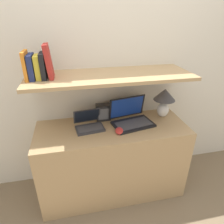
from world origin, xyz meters
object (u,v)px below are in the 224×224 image
object	(u,v)px
laptop_large	(131,118)
laptop_small	(89,124)
book_orange	(26,66)
table_lamp	(164,99)
computer_mouse	(119,131)
book_red	(49,61)
book_yellow	(38,67)
book_navy	(32,67)
router_box	(103,112)
book_black	(43,66)

from	to	relation	value
laptop_large	laptop_small	world-z (taller)	laptop_large
laptop_large	book_orange	xyz separation A→B (m)	(-0.84, 0.02, 0.54)
table_lamp	laptop_small	world-z (taller)	table_lamp
table_lamp	book_orange	distance (m)	1.26
computer_mouse	book_red	bearing A→B (deg)	162.56
laptop_large	book_red	distance (m)	0.88
computer_mouse	book_yellow	bearing A→B (deg)	164.86
book_orange	computer_mouse	bearing A→B (deg)	-13.42
computer_mouse	book_yellow	xyz separation A→B (m)	(-0.61, 0.17, 0.55)
table_lamp	computer_mouse	world-z (taller)	table_lamp
book_navy	book_red	bearing A→B (deg)	0.00
computer_mouse	book_navy	world-z (taller)	book_navy
table_lamp	book_red	distance (m)	1.11
laptop_small	book_red	distance (m)	0.64
table_lamp	router_box	bearing A→B (deg)	174.07
router_box	book_black	distance (m)	0.70
laptop_small	book_black	bearing A→B (deg)	174.49
router_box	book_orange	xyz separation A→B (m)	(-0.60, -0.10, 0.51)
router_box	book_black	size ratio (longest dim) A/B	0.81
laptop_large	router_box	xyz separation A→B (m)	(-0.24, 0.12, 0.03)
router_box	laptop_small	bearing A→B (deg)	-139.56
laptop_large	laptop_small	xyz separation A→B (m)	(-0.40, -0.01, -0.01)
laptop_large	computer_mouse	xyz separation A→B (m)	(-0.15, -0.14, -0.03)
table_lamp	book_yellow	bearing A→B (deg)	-177.99
book_yellow	book_black	xyz separation A→B (m)	(0.04, 0.00, 0.01)
book_orange	book_red	distance (m)	0.17
book_orange	book_navy	xyz separation A→B (m)	(0.04, 0.00, -0.01)
laptop_large	book_red	bearing A→B (deg)	178.10
book_red	laptop_small	bearing A→B (deg)	-6.38
computer_mouse	table_lamp	bearing A→B (deg)	22.29
table_lamp	book_black	distance (m)	1.14
book_navy	table_lamp	bearing A→B (deg)	1.93
table_lamp	book_red	xyz separation A→B (m)	(-1.02, -0.04, 0.42)
router_box	book_orange	bearing A→B (deg)	-170.46
laptop_large	book_orange	size ratio (longest dim) A/B	1.93
router_box	book_orange	world-z (taller)	book_orange
laptop_small	router_box	size ratio (longest dim) A/B	1.70
book_orange	book_red	world-z (taller)	book_red
computer_mouse	book_red	size ratio (longest dim) A/B	0.45
laptop_small	book_yellow	xyz separation A→B (m)	(-0.36, 0.03, 0.53)
book_yellow	book_black	world-z (taller)	book_black
book_orange	book_yellow	world-z (taller)	book_orange
laptop_large	router_box	size ratio (longest dim) A/B	2.58
book_navy	book_yellow	bearing A→B (deg)	0.00
router_box	book_orange	distance (m)	0.79
table_lamp	book_navy	distance (m)	1.22
book_navy	book_yellow	world-z (taller)	book_navy
laptop_small	book_orange	bearing A→B (deg)	176.01
book_navy	book_red	distance (m)	0.13
computer_mouse	book_black	xyz separation A→B (m)	(-0.57, 0.17, 0.56)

